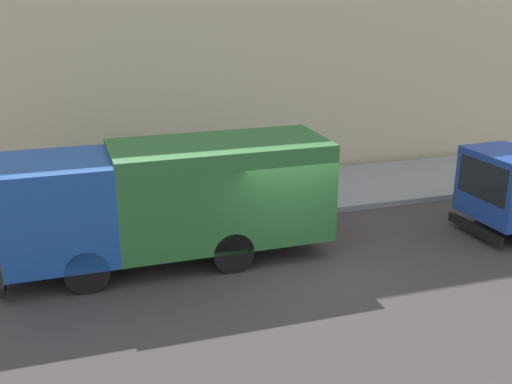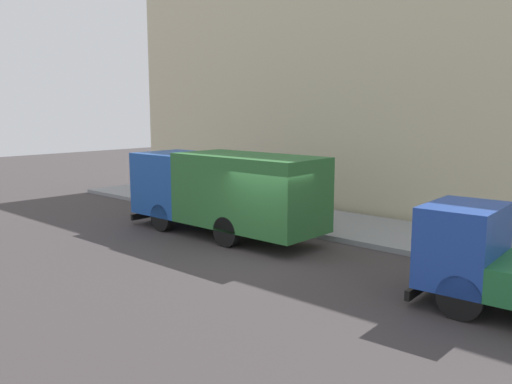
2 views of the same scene
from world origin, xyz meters
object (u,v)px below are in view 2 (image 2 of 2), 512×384
(pedestrian_walking, at_px, (243,185))
(street_sign_post, at_px, (276,185))
(large_utility_truck, at_px, (223,189))
(traffic_cone_orange, at_px, (199,198))
(pedestrian_standing, at_px, (249,191))

(pedestrian_walking, distance_m, street_sign_post, 4.04)
(large_utility_truck, height_order, pedestrian_walking, large_utility_truck)
(pedestrian_walking, bearing_deg, large_utility_truck, -15.58)
(traffic_cone_orange, height_order, street_sign_post, street_sign_post)
(traffic_cone_orange, bearing_deg, pedestrian_standing, -80.10)
(pedestrian_standing, xyz_separation_m, traffic_cone_orange, (-0.45, 2.61, -0.52))
(large_utility_truck, relative_size, pedestrian_standing, 4.67)
(large_utility_truck, bearing_deg, traffic_cone_orange, 58.36)
(traffic_cone_orange, bearing_deg, street_sign_post, -93.32)
(pedestrian_standing, bearing_deg, large_utility_truck, 55.42)
(pedestrian_standing, distance_m, traffic_cone_orange, 2.70)
(pedestrian_walking, height_order, traffic_cone_orange, pedestrian_walking)
(large_utility_truck, xyz_separation_m, pedestrian_standing, (2.96, 1.52, -0.59))
(street_sign_post, bearing_deg, pedestrian_standing, 70.64)
(pedestrian_walking, distance_m, pedestrian_standing, 1.87)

